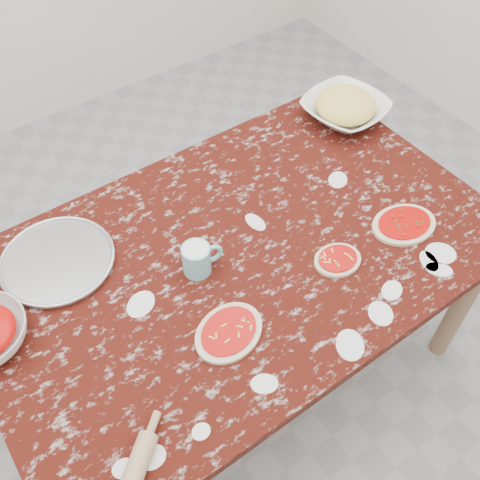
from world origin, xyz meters
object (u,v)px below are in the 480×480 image
object	(u,v)px
cheese_bowl	(345,110)
flour_mug	(198,259)
pizza_tray	(58,261)
worktable	(240,267)

from	to	relation	value
cheese_bowl	flour_mug	bearing A→B (deg)	-161.22
cheese_bowl	flour_mug	xyz separation A→B (m)	(-0.84, -0.29, 0.01)
cheese_bowl	flour_mug	distance (m)	0.89
pizza_tray	cheese_bowl	bearing A→B (deg)	0.95
worktable	cheese_bowl	bearing A→B (deg)	23.19
worktable	cheese_bowl	size ratio (longest dim) A/B	5.31
cheese_bowl	worktable	bearing A→B (deg)	-156.81
pizza_tray	flour_mug	xyz separation A→B (m)	(0.33, -0.27, 0.04)
worktable	flour_mug	distance (m)	0.20
worktable	pizza_tray	distance (m)	0.56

